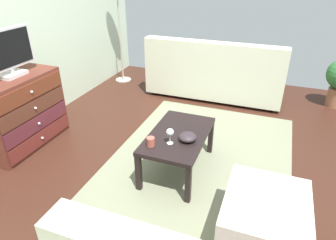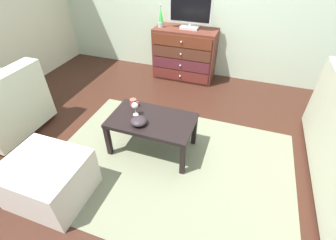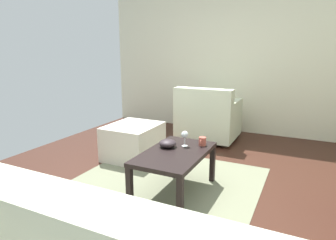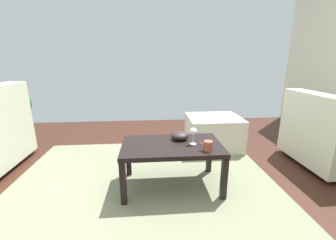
{
  "view_description": "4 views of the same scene",
  "coord_description": "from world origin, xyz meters",
  "px_view_note": "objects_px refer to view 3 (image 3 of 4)",
  "views": [
    {
      "loc": [
        -2.47,
        -0.81,
        1.94
      ],
      "look_at": [
        -0.17,
        0.05,
        0.62
      ],
      "focal_mm": 31.69,
      "sensor_mm": 36.0,
      "label": 1
    },
    {
      "loc": [
        0.77,
        -1.87,
        2.0
      ],
      "look_at": [
        0.18,
        -0.19,
        0.61
      ],
      "focal_mm": 25.52,
      "sensor_mm": 36.0,
      "label": 2
    },
    {
      "loc": [
        2.34,
        1.08,
        1.37
      ],
      "look_at": [
        0.08,
        -0.02,
        0.77
      ],
      "focal_mm": 31.27,
      "sensor_mm": 36.0,
      "label": 3
    },
    {
      "loc": [
        0.13,
        1.84,
        1.19
      ],
      "look_at": [
        -0.04,
        -0.13,
        0.63
      ],
      "focal_mm": 23.19,
      "sensor_mm": 36.0,
      "label": 4
    }
  ],
  "objects_px": {
    "armchair": "(208,118)",
    "ottoman": "(133,141)",
    "bowl_decorative": "(168,143)",
    "mug": "(202,141)",
    "coffee_table": "(175,157)",
    "wine_glass": "(184,135)"
  },
  "relations": [
    {
      "from": "wine_glass",
      "to": "bowl_decorative",
      "type": "relative_size",
      "value": 0.91
    },
    {
      "from": "wine_glass",
      "to": "ottoman",
      "type": "relative_size",
      "value": 0.22
    },
    {
      "from": "coffee_table",
      "to": "bowl_decorative",
      "type": "relative_size",
      "value": 5.32
    },
    {
      "from": "armchair",
      "to": "mug",
      "type": "bearing_deg",
      "value": 16.32
    },
    {
      "from": "wine_glass",
      "to": "armchair",
      "type": "distance_m",
      "value": 1.68
    },
    {
      "from": "armchair",
      "to": "ottoman",
      "type": "distance_m",
      "value": 1.33
    },
    {
      "from": "mug",
      "to": "ottoman",
      "type": "height_order",
      "value": "mug"
    },
    {
      "from": "armchair",
      "to": "wine_glass",
      "type": "bearing_deg",
      "value": 10.21
    },
    {
      "from": "bowl_decorative",
      "to": "armchair",
      "type": "relative_size",
      "value": 0.2
    },
    {
      "from": "bowl_decorative",
      "to": "mug",
      "type": "bearing_deg",
      "value": 124.58
    },
    {
      "from": "coffee_table",
      "to": "mug",
      "type": "relative_size",
      "value": 8.05
    },
    {
      "from": "armchair",
      "to": "ottoman",
      "type": "bearing_deg",
      "value": -28.03
    },
    {
      "from": "bowl_decorative",
      "to": "ottoman",
      "type": "height_order",
      "value": "bowl_decorative"
    },
    {
      "from": "wine_glass",
      "to": "bowl_decorative",
      "type": "xyz_separation_m",
      "value": [
        0.1,
        -0.14,
        -0.08
      ]
    },
    {
      "from": "coffee_table",
      "to": "ottoman",
      "type": "relative_size",
      "value": 1.31
    },
    {
      "from": "wine_glass",
      "to": "bowl_decorative",
      "type": "bearing_deg",
      "value": -52.66
    },
    {
      "from": "bowl_decorative",
      "to": "ottoman",
      "type": "xyz_separation_m",
      "value": [
        -0.58,
        -0.78,
        -0.25
      ]
    },
    {
      "from": "coffee_table",
      "to": "ottoman",
      "type": "bearing_deg",
      "value": -126.5
    },
    {
      "from": "mug",
      "to": "bowl_decorative",
      "type": "bearing_deg",
      "value": -55.42
    },
    {
      "from": "wine_glass",
      "to": "bowl_decorative",
      "type": "distance_m",
      "value": 0.19
    },
    {
      "from": "ottoman",
      "to": "mug",
      "type": "bearing_deg",
      "value": 70.69
    },
    {
      "from": "coffee_table",
      "to": "bowl_decorative",
      "type": "xyz_separation_m",
      "value": [
        -0.09,
        -0.12,
        0.09
      ]
    }
  ]
}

